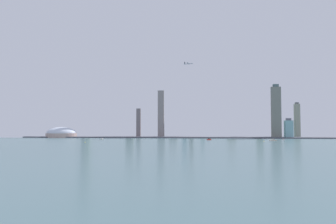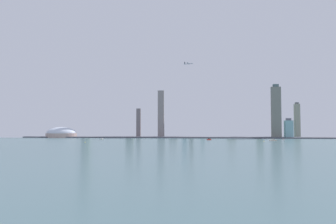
{
  "view_description": "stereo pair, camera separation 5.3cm",
  "coord_description": "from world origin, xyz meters",
  "px_view_note": "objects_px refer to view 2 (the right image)",
  "views": [
    {
      "loc": [
        96.25,
        -519.46,
        29.77
      ],
      "look_at": [
        -14.9,
        409.56,
        76.18
      ],
      "focal_mm": 34.4,
      "sensor_mm": 36.0,
      "label": 1
    },
    {
      "loc": [
        96.3,
        -519.45,
        29.77
      ],
      "look_at": [
        -14.9,
        409.56,
        76.18
      ],
      "focal_mm": 34.4,
      "sensor_mm": 36.0,
      "label": 2
    }
  ],
  "objects_px": {
    "skyscraper_2": "(191,120)",
    "skyscraper_4": "(185,120)",
    "boat_1": "(209,139)",
    "channel_buoy_1": "(264,141)",
    "skyscraper_13": "(203,127)",
    "observation_tower": "(84,85)",
    "skyscraper_6": "(130,124)",
    "skyscraper_8": "(260,121)",
    "skyscraper_7": "(276,112)",
    "skyscraper_0": "(289,129)",
    "channel_buoy_2": "(85,142)",
    "stadium_dome": "(63,134)",
    "skyscraper_5": "(231,129)",
    "boat_3": "(102,139)",
    "channel_buoy_0": "(134,139)",
    "skyscraper_1": "(173,129)",
    "airplane": "(188,64)",
    "boat_2": "(273,140)",
    "skyscraper_3": "(297,121)",
    "skyscraper_10": "(276,124)",
    "skyscraper_12": "(87,114)",
    "boat_0": "(284,140)",
    "skyscraper_11": "(139,123)",
    "skyscraper_9": "(161,114)"
  },
  "relations": [
    {
      "from": "skyscraper_7",
      "to": "boat_0",
      "type": "height_order",
      "value": "skyscraper_7"
    },
    {
      "from": "boat_0",
      "to": "channel_buoy_1",
      "type": "height_order",
      "value": "boat_0"
    },
    {
      "from": "skyscraper_13",
      "to": "boat_1",
      "type": "height_order",
      "value": "skyscraper_13"
    },
    {
      "from": "skyscraper_13",
      "to": "channel_buoy_1",
      "type": "xyz_separation_m",
      "value": [
        137.87,
        -324.39,
        -30.38
      ]
    },
    {
      "from": "skyscraper_1",
      "to": "skyscraper_3",
      "type": "relative_size",
      "value": 0.5
    },
    {
      "from": "observation_tower",
      "to": "skyscraper_8",
      "type": "distance_m",
      "value": 574.4
    },
    {
      "from": "stadium_dome",
      "to": "skyscraper_6",
      "type": "distance_m",
      "value": 213.52
    },
    {
      "from": "boat_1",
      "to": "channel_buoy_1",
      "type": "distance_m",
      "value": 140.03
    },
    {
      "from": "skyscraper_2",
      "to": "boat_0",
      "type": "distance_m",
      "value": 325.61
    },
    {
      "from": "observation_tower",
      "to": "channel_buoy_1",
      "type": "xyz_separation_m",
      "value": [
        513.4,
        -255.79,
        -167.57
      ]
    },
    {
      "from": "skyscraper_7",
      "to": "skyscraper_0",
      "type": "bearing_deg",
      "value": 12.85
    },
    {
      "from": "skyscraper_0",
      "to": "skyscraper_7",
      "type": "distance_m",
      "value": 60.98
    },
    {
      "from": "boat_0",
      "to": "boat_3",
      "type": "xyz_separation_m",
      "value": [
        -450.58,
        -13.8,
        -0.13
      ]
    },
    {
      "from": "skyscraper_4",
      "to": "boat_3",
      "type": "relative_size",
      "value": 7.82
    },
    {
      "from": "boat_2",
      "to": "channel_buoy_1",
      "type": "relative_size",
      "value": 8.72
    },
    {
      "from": "observation_tower",
      "to": "skyscraper_6",
      "type": "distance_m",
      "value": 193.53
    },
    {
      "from": "skyscraper_0",
      "to": "skyscraper_9",
      "type": "height_order",
      "value": "skyscraper_9"
    },
    {
      "from": "boat_3",
      "to": "channel_buoy_0",
      "type": "bearing_deg",
      "value": -134.06
    },
    {
      "from": "skyscraper_10",
      "to": "airplane",
      "type": "height_order",
      "value": "airplane"
    },
    {
      "from": "channel_buoy_1",
      "to": "channel_buoy_2",
      "type": "height_order",
      "value": "channel_buoy_2"
    },
    {
      "from": "skyscraper_1",
      "to": "skyscraper_8",
      "type": "height_order",
      "value": "skyscraper_8"
    },
    {
      "from": "skyscraper_12",
      "to": "channel_buoy_1",
      "type": "height_order",
      "value": "skyscraper_12"
    },
    {
      "from": "boat_0",
      "to": "airplane",
      "type": "height_order",
      "value": "airplane"
    },
    {
      "from": "skyscraper_6",
      "to": "boat_3",
      "type": "distance_m",
      "value": 207.92
    },
    {
      "from": "skyscraper_1",
      "to": "skyscraper_13",
      "type": "distance_m",
      "value": 96.77
    },
    {
      "from": "skyscraper_5",
      "to": "skyscraper_7",
      "type": "xyz_separation_m",
      "value": [
        120.11,
        -90.18,
        50.18
      ]
    },
    {
      "from": "skyscraper_12",
      "to": "boat_2",
      "type": "relative_size",
      "value": 8.65
    },
    {
      "from": "skyscraper_9",
      "to": "channel_buoy_0",
      "type": "relative_size",
      "value": 58.77
    },
    {
      "from": "skyscraper_3",
      "to": "skyscraper_7",
      "type": "relative_size",
      "value": 0.69
    },
    {
      "from": "stadium_dome",
      "to": "skyscraper_9",
      "type": "distance_m",
      "value": 317.85
    },
    {
      "from": "stadium_dome",
      "to": "skyscraper_11",
      "type": "distance_m",
      "value": 244.46
    },
    {
      "from": "skyscraper_3",
      "to": "boat_0",
      "type": "relative_size",
      "value": 16.57
    },
    {
      "from": "skyscraper_2",
      "to": "skyscraper_4",
      "type": "distance_m",
      "value": 34.37
    },
    {
      "from": "skyscraper_12",
      "to": "boat_3",
      "type": "distance_m",
      "value": 316.25
    },
    {
      "from": "stadium_dome",
      "to": "channel_buoy_1",
      "type": "distance_m",
      "value": 624.62
    },
    {
      "from": "skyscraper_4",
      "to": "boat_2",
      "type": "height_order",
      "value": "skyscraper_4"
    },
    {
      "from": "skyscraper_1",
      "to": "skyscraper_9",
      "type": "height_order",
      "value": "skyscraper_9"
    },
    {
      "from": "observation_tower",
      "to": "skyscraper_2",
      "type": "bearing_deg",
      "value": 7.64
    },
    {
      "from": "skyscraper_1",
      "to": "channel_buoy_1",
      "type": "height_order",
      "value": "skyscraper_1"
    },
    {
      "from": "skyscraper_5",
      "to": "skyscraper_12",
      "type": "xyz_separation_m",
      "value": [
        -486.95,
        25.16,
        52.14
      ]
    },
    {
      "from": "skyscraper_6",
      "to": "skyscraper_10",
      "type": "xyz_separation_m",
      "value": [
        448.43,
        1.55,
        -2.44
      ]
    },
    {
      "from": "stadium_dome",
      "to": "skyscraper_5",
      "type": "xyz_separation_m",
      "value": [
        529.72,
        72.68,
        13.72
      ]
    },
    {
      "from": "skyscraper_7",
      "to": "airplane",
      "type": "relative_size",
      "value": 5.17
    },
    {
      "from": "boat_2",
      "to": "channel_buoy_2",
      "type": "height_order",
      "value": "boat_2"
    },
    {
      "from": "skyscraper_10",
      "to": "skyscraper_12",
      "type": "bearing_deg",
      "value": 173.72
    },
    {
      "from": "channel_buoy_2",
      "to": "skyscraper_0",
      "type": "bearing_deg",
      "value": 34.42
    },
    {
      "from": "skyscraper_2",
      "to": "boat_2",
      "type": "xyz_separation_m",
      "value": [
        201.14,
        -259.28,
        -53.97
      ]
    },
    {
      "from": "channel_buoy_0",
      "to": "channel_buoy_2",
      "type": "bearing_deg",
      "value": -111.18
    },
    {
      "from": "skyscraper_3",
      "to": "channel_buoy_1",
      "type": "relative_size",
      "value": 52.22
    },
    {
      "from": "skyscraper_4",
      "to": "skyscraper_3",
      "type": "bearing_deg",
      "value": -7.27
    }
  ]
}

